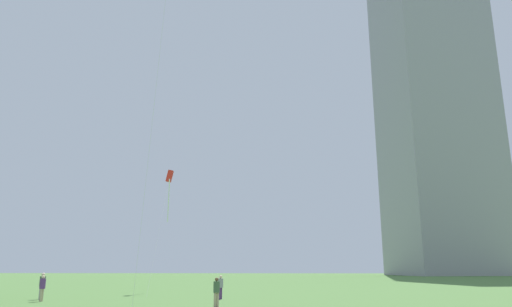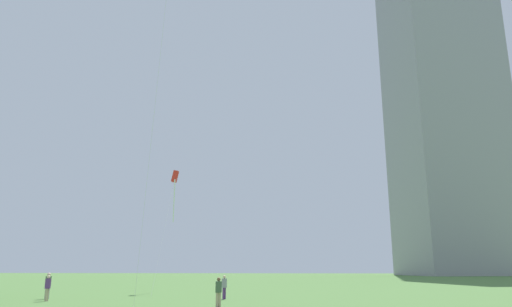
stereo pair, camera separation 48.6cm
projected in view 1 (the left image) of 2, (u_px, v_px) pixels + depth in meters
The scene contains 6 objects.
person_standing_0 at pixel (42, 284), 31.27m from camera, with size 0.38×0.38×1.73m.
person_standing_1 at pixel (42, 286), 29.41m from camera, with size 0.36×0.36×1.60m.
person_standing_2 at pixel (221, 285), 31.41m from camera, with size 0.35×0.35×1.56m.
person_standing_4 at pixel (216, 290), 25.51m from camera, with size 0.35×0.35×1.56m.
kite_flying_5 at pixel (169, 180), 43.47m from camera, with size 1.01×8.52×11.00m.
distant_highrise_0 at pixel (435, 113), 121.84m from camera, with size 25.35×19.36×82.70m, color #939399.
Camera 1 is at (4.13, -8.98, 2.17)m, focal length 32.56 mm.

